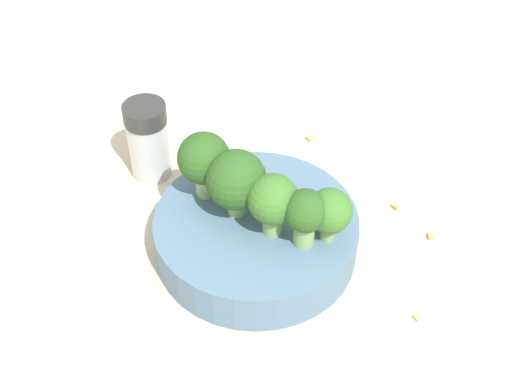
{
  "coord_description": "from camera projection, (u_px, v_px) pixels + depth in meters",
  "views": [
    {
      "loc": [
        0.29,
        -0.29,
        0.46
      ],
      "look_at": [
        0.0,
        0.0,
        0.07
      ],
      "focal_mm": 50.0,
      "sensor_mm": 36.0,
      "label": 1
    }
  ],
  "objects": [
    {
      "name": "broccoli_floret_2",
      "position": [
        204.0,
        160.0,
        0.58
      ],
      "size": [
        0.04,
        0.04,
        0.06
      ],
      "color": "#84AD66",
      "rests_on": "bowl"
    },
    {
      "name": "bowl",
      "position": [
        256.0,
        235.0,
        0.6
      ],
      "size": [
        0.17,
        0.17,
        0.04
      ],
      "primitive_type": "cylinder",
      "color": "slate",
      "rests_on": "ground_plane"
    },
    {
      "name": "ground_plane",
      "position": [
        256.0,
        249.0,
        0.61
      ],
      "size": [
        3.0,
        3.0,
        0.0
      ],
      "primitive_type": "plane",
      "color": "beige"
    },
    {
      "name": "pepper_shaker",
      "position": [
        149.0,
        139.0,
        0.66
      ],
      "size": [
        0.04,
        0.04,
        0.08
      ],
      "color": "#B2B7BC",
      "rests_on": "ground_plane"
    },
    {
      "name": "broccoli_floret_1",
      "position": [
        305.0,
        214.0,
        0.55
      ],
      "size": [
        0.03,
        0.03,
        0.05
      ],
      "color": "#7A9E5B",
      "rests_on": "bowl"
    },
    {
      "name": "almond_crumb_3",
      "position": [
        220.0,
        146.0,
        0.71
      ],
      "size": [
        0.01,
        0.01,
        0.01
      ],
      "primitive_type": "cube",
      "rotation": [
        0.0,
        0.0,
        5.64
      ],
      "color": "#AD7F4C",
      "rests_on": "ground_plane"
    },
    {
      "name": "broccoli_floret_4",
      "position": [
        236.0,
        181.0,
        0.57
      ],
      "size": [
        0.05,
        0.05,
        0.06
      ],
      "color": "#7A9E5B",
      "rests_on": "bowl"
    },
    {
      "name": "broccoli_floret_0",
      "position": [
        275.0,
        200.0,
        0.55
      ],
      "size": [
        0.04,
        0.04,
        0.06
      ],
      "color": "#7A9E5B",
      "rests_on": "bowl"
    },
    {
      "name": "almond_crumb_2",
      "position": [
        431.0,
        235.0,
        0.62
      ],
      "size": [
        0.01,
        0.01,
        0.01
      ],
      "primitive_type": "cube",
      "rotation": [
        0.0,
        0.0,
        5.49
      ],
      "color": "tan",
      "rests_on": "ground_plane"
    },
    {
      "name": "almond_crumb_0",
      "position": [
        395.0,
        205.0,
        0.65
      ],
      "size": [
        0.01,
        0.01,
        0.01
      ],
      "primitive_type": "cube",
      "rotation": [
        0.0,
        0.0,
        6.08
      ],
      "color": "#AD7F4C",
      "rests_on": "ground_plane"
    },
    {
      "name": "almond_crumb_4",
      "position": [
        311.0,
        136.0,
        0.72
      ],
      "size": [
        0.01,
        0.01,
        0.01
      ],
      "primitive_type": "cube",
      "rotation": [
        0.0,
        0.0,
        4.58
      ],
      "color": "tan",
      "rests_on": "ground_plane"
    },
    {
      "name": "broccoli_floret_3",
      "position": [
        329.0,
        212.0,
        0.55
      ],
      "size": [
        0.04,
        0.04,
        0.05
      ],
      "color": "#7A9E5B",
      "rests_on": "bowl"
    },
    {
      "name": "almond_crumb_1",
      "position": [
        417.0,
        317.0,
        0.56
      ],
      "size": [
        0.01,
        0.0,
        0.01
      ],
      "primitive_type": "cube",
      "rotation": [
        0.0,
        0.0,
        2.95
      ],
      "color": "tan",
      "rests_on": "ground_plane"
    }
  ]
}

